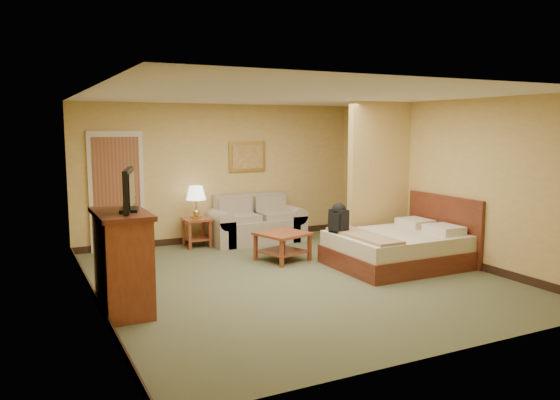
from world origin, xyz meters
TOP-DOWN VIEW (x-y plane):
  - floor at (0.00, 0.00)m, footprint 6.00×6.00m
  - ceiling at (0.00, 0.00)m, footprint 6.00×6.00m
  - back_wall at (0.00, 3.00)m, footprint 5.50×0.02m
  - left_wall at (-2.75, 0.00)m, footprint 0.02×6.00m
  - right_wall at (2.75, 0.00)m, footprint 0.02×6.00m
  - partition at (2.15, 0.93)m, footprint 1.20×0.15m
  - door at (-1.95, 2.96)m, footprint 0.94×0.16m
  - baseboard at (0.00, 2.99)m, footprint 5.50×0.02m
  - loveseat at (0.54, 2.57)m, footprint 1.77×0.82m
  - side_table at (-0.61, 2.65)m, footprint 0.48×0.48m
  - table_lamp at (-0.61, 2.65)m, footprint 0.36×0.36m
  - coffee_table at (0.31, 1.01)m, footprint 0.91×0.91m
  - wall_picture at (0.54, 2.97)m, footprint 0.76×0.04m
  - dresser at (-2.48, -0.35)m, footprint 0.59×1.12m
  - tv at (-2.38, -0.35)m, footprint 0.29×0.79m
  - bed at (1.82, -0.10)m, footprint 1.96×1.65m
  - backpack at (0.97, 0.36)m, footprint 0.25×0.31m

SIDE VIEW (x-z plane):
  - floor at x=0.00m, z-range 0.00..0.00m
  - baseboard at x=0.00m, z-range 0.00..0.12m
  - bed at x=1.82m, z-range -0.24..0.82m
  - loveseat at x=0.54m, z-range -0.16..0.74m
  - coffee_table at x=0.31m, z-range 0.10..0.57m
  - side_table at x=-0.61m, z-range 0.08..0.61m
  - dresser at x=-2.48m, z-range 0.01..1.20m
  - backpack at x=0.97m, z-range 0.54..1.01m
  - table_lamp at x=-0.61m, z-range 0.68..1.27m
  - door at x=-1.95m, z-range -0.02..2.08m
  - back_wall at x=0.00m, z-range 0.00..2.60m
  - left_wall at x=-2.75m, z-range 0.00..2.60m
  - right_wall at x=2.75m, z-range 0.00..2.60m
  - partition at x=2.15m, z-range 0.00..2.60m
  - tv at x=-2.38m, z-range 1.18..1.67m
  - wall_picture at x=0.54m, z-range 1.30..1.90m
  - ceiling at x=0.00m, z-range 2.60..2.60m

